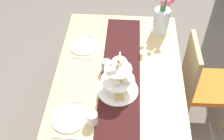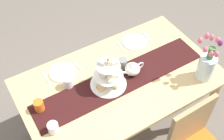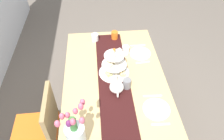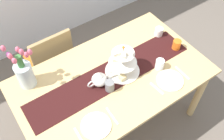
# 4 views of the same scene
# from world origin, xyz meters

# --- Properties ---
(ground_plane) EXTENTS (8.00, 8.00, 0.00)m
(ground_plane) POSITION_xyz_m (0.00, 0.00, 0.00)
(ground_plane) COLOR #6B6056
(dining_table) EXTENTS (1.66, 0.98, 0.78)m
(dining_table) POSITION_xyz_m (0.00, 0.00, 0.67)
(dining_table) COLOR tan
(dining_table) RESTS_ON ground_plane
(chair_left) EXTENTS (0.43, 0.43, 0.91)m
(chair_left) POSITION_xyz_m (-0.28, 0.72, 0.50)
(chair_left) COLOR #9C8254
(chair_left) RESTS_ON ground_plane
(table_runner) EXTENTS (1.53, 0.30, 0.00)m
(table_runner) POSITION_xyz_m (0.00, 0.01, 0.78)
(table_runner) COLOR black
(table_runner) RESTS_ON dining_table
(tiered_cake_stand) EXTENTS (0.30, 0.30, 0.30)m
(tiered_cake_stand) POSITION_xyz_m (0.11, 0.00, 0.88)
(tiered_cake_stand) COLOR beige
(tiered_cake_stand) RESTS_ON table_runner
(teapot) EXTENTS (0.24, 0.13, 0.14)m
(teapot) POSITION_xyz_m (-0.13, 0.00, 0.84)
(teapot) COLOR white
(teapot) RESTS_ON table_runner
(tulip_vase) EXTENTS (0.18, 0.18, 0.45)m
(tulip_vase) POSITION_xyz_m (-0.61, 0.34, 0.93)
(tulip_vase) COLOR silver
(tulip_vase) RESTS_ON dining_table
(dinner_plate_left) EXTENTS (0.23, 0.23, 0.01)m
(dinner_plate_left) POSITION_xyz_m (-0.36, -0.31, 0.78)
(dinner_plate_left) COLOR white
(dinner_plate_left) RESTS_ON dining_table
(fork_left) EXTENTS (0.02, 0.15, 0.01)m
(fork_left) POSITION_xyz_m (-0.51, -0.31, 0.78)
(fork_left) COLOR silver
(fork_left) RESTS_ON dining_table
(knife_left) EXTENTS (0.02, 0.17, 0.01)m
(knife_left) POSITION_xyz_m (-0.22, -0.31, 0.78)
(knife_left) COLOR silver
(knife_left) RESTS_ON dining_table
(dinner_plate_right) EXTENTS (0.23, 0.23, 0.01)m
(dinner_plate_right) POSITION_xyz_m (0.38, -0.31, 0.78)
(dinner_plate_right) COLOR white
(dinner_plate_right) RESTS_ON dining_table
(fork_right) EXTENTS (0.03, 0.15, 0.01)m
(fork_right) POSITION_xyz_m (0.23, -0.31, 0.78)
(fork_right) COLOR silver
(fork_right) RESTS_ON dining_table
(knife_right) EXTENTS (0.02, 0.17, 0.01)m
(knife_right) POSITION_xyz_m (0.52, -0.31, 0.78)
(knife_right) COLOR silver
(knife_right) RESTS_ON dining_table
(mug_grey) EXTENTS (0.08, 0.08, 0.09)m
(mug_grey) POSITION_xyz_m (-0.09, -0.10, 0.83)
(mug_grey) COLOR slate
(mug_grey) RESTS_ON table_runner
(mug_white_text) EXTENTS (0.08, 0.08, 0.09)m
(mug_white_text) POSITION_xyz_m (0.40, -0.15, 0.82)
(mug_white_text) COLOR white
(mug_white_text) RESTS_ON dining_table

